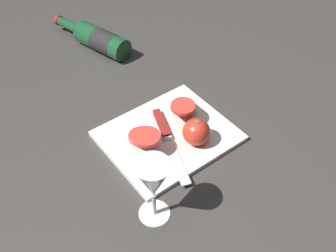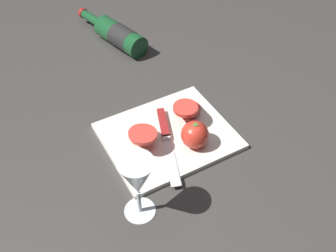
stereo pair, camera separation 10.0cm
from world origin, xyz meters
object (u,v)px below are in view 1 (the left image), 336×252
Objects in this scene: tomato_slice_stack_near at (144,137)px; whole_tomato at (196,132)px; tomato_slice_stack_far at (183,107)px; wine_glass at (153,183)px; knife at (165,132)px; wine_bottle at (99,40)px.

whole_tomato is at bearing -32.68° from tomato_slice_stack_near.
tomato_slice_stack_far is (0.04, 0.10, -0.01)m from whole_tomato.
wine_glass is 0.25m from knife.
wine_bottle is 0.67m from wine_glass.
whole_tomato reaches higher than knife.
wine_glass reaches higher than whole_tomato.
wine_bottle is at bearing 87.12° from whole_tomato.
whole_tomato is at bearing -110.72° from tomato_slice_stack_far.
whole_tomato is 0.13m from tomato_slice_stack_near.
tomato_slice_stack_far reaches higher than knife.
wine_glass is at bearing -110.23° from wine_bottle.
wine_glass is 2.36× the size of whole_tomato.
wine_glass is at bearing -153.60° from whole_tomato.
tomato_slice_stack_near is 1.12× the size of tomato_slice_stack_far.
wine_bottle reaches higher than knife.
whole_tomato is 0.09m from knife.
tomato_slice_stack_near reaches higher than knife.
whole_tomato is 0.10m from tomato_slice_stack_far.
wine_glass reaches higher than knife.
whole_tomato is 0.29× the size of knife.
whole_tomato reaches higher than tomato_slice_stack_far.
wine_glass is at bearing -118.80° from tomato_slice_stack_near.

